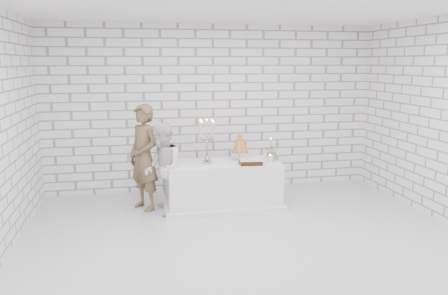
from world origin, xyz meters
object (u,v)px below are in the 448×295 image
groom (144,157)px  bride (163,169)px  candelabra (207,141)px  croquembouche (240,147)px  cake_table (223,185)px

groom → bride: (0.27, -0.28, -0.13)m
candelabra → bride: bearing=-173.8°
candelabra → croquembouche: (0.57, 0.16, -0.13)m
groom → croquembouche: groom is taller
cake_table → croquembouche: bearing=21.3°
cake_table → croquembouche: size_ratio=4.02×
croquembouche → cake_table: bearing=-158.7°
cake_table → bride: size_ratio=1.26×
groom → candelabra: 1.04m
candelabra → croquembouche: candelabra is taller
bride → candelabra: size_ratio=2.00×
cake_table → bride: bride is taller
bride → candelabra: (0.71, 0.08, 0.39)m
cake_table → bride: bearing=-173.2°
cake_table → candelabra: candelabra is taller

